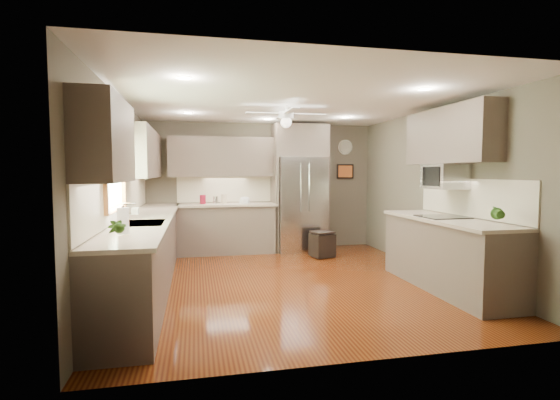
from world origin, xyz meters
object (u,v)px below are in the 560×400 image
object	(u,v)px
canister_c	(224,199)
refrigerator	(300,190)
paper_towel	(123,221)
canister_b	(216,200)
bowl	(245,202)
potted_plant_right	(499,213)
soap_bottle	(135,211)
potted_plant_left	(116,227)
microwave	(445,176)
canister_a	(203,200)
stool	(322,244)

from	to	relation	value
canister_c	refrigerator	world-z (taller)	refrigerator
refrigerator	paper_towel	size ratio (longest dim) A/B	9.15
canister_b	bowl	world-z (taller)	canister_b
potted_plant_right	bowl	xyz separation A→B (m)	(-2.30, 3.90, -0.13)
soap_bottle	potted_plant_right	xyz separation A→B (m)	(3.99, -1.76, 0.06)
canister_b	potted_plant_left	distance (m)	4.27
canister_c	microwave	distance (m)	3.97
canister_a	refrigerator	size ratio (longest dim) A/B	0.07
potted_plant_left	canister_c	bearing A→B (deg)	74.08
stool	microwave	bearing A→B (deg)	-60.69
bowl	paper_towel	distance (m)	4.01
canister_b	refrigerator	bearing A→B (deg)	-2.18
canister_a	potted_plant_right	world-z (taller)	potted_plant_right
canister_b	bowl	size ratio (longest dim) A/B	0.71
potted_plant_left	bowl	size ratio (longest dim) A/B	1.44
microwave	stool	xyz separation A→B (m)	(-1.11, 1.97, -1.24)
soap_bottle	microwave	distance (m)	4.17
canister_b	bowl	distance (m)	0.56
potted_plant_right	stool	bearing A→B (deg)	107.75
canister_b	potted_plant_left	world-z (taller)	potted_plant_left
canister_c	canister_b	bearing A→B (deg)	-178.51
microwave	bowl	bearing A→B (deg)	131.14
canister_a	bowl	size ratio (longest dim) A/B	0.89
soap_bottle	paper_towel	distance (m)	1.54
refrigerator	soap_bottle	bearing A→B (deg)	-142.95
canister_b	soap_bottle	distance (m)	2.44
canister_b	stool	world-z (taller)	canister_b
refrigerator	stool	size ratio (longest dim) A/B	5.39
soap_bottle	refrigerator	world-z (taller)	refrigerator
paper_towel	potted_plant_left	bearing A→B (deg)	-88.02
canister_c	stool	bearing A→B (deg)	-25.36
potted_plant_left	canister_a	bearing A→B (deg)	79.18
soap_bottle	bowl	size ratio (longest dim) A/B	0.94
soap_bottle	canister_a	bearing A→B (deg)	67.21
canister_b	microwave	distance (m)	4.08
potted_plant_right	refrigerator	distance (m)	4.05
refrigerator	microwave	size ratio (longest dim) A/B	4.45
potted_plant_left	microwave	distance (m)	4.23
microwave	stool	bearing A→B (deg)	119.31
soap_bottle	stool	xyz separation A→B (m)	(3.00, 1.36, -0.80)
bowl	canister_a	bearing A→B (deg)	178.66
canister_a	canister_b	bearing A→B (deg)	-0.04
canister_a	potted_plant_left	xyz separation A→B (m)	(-0.79, -4.14, 0.06)
potted_plant_left	bowl	xyz separation A→B (m)	(1.58, 4.12, -0.12)
canister_a	bowl	world-z (taller)	canister_a
canister_a	paper_towel	bearing A→B (deg)	-102.31
canister_c	soap_bottle	xyz separation A→B (m)	(-1.30, -2.16, 0.00)
canister_a	microwave	bearing A→B (deg)	-40.93
paper_towel	canister_c	bearing A→B (deg)	72.06
bowl	canister_c	bearing A→B (deg)	176.79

